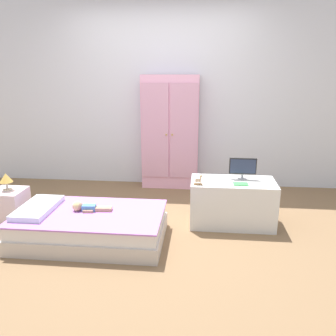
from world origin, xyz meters
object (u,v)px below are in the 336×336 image
Objects in this scene: table_lamp at (6,179)px; tv_monitor at (243,167)px; rocking_horse_toy at (199,180)px; book_green at (241,184)px; wardrobe at (170,133)px; tv_stand at (232,203)px; bed at (91,226)px; nightstand at (10,207)px; doll at (85,207)px.

tv_monitor reaches higher than table_lamp.
book_green is (0.43, 0.05, -0.05)m from rocking_horse_toy.
wardrobe is 1.43m from tv_monitor.
rocking_horse_toy is (2.04, 0.10, 0.02)m from table_lamp.
tv_stand is (2.41, 0.26, -0.28)m from table_lamp.
table_lamp is (-0.99, 0.26, 0.38)m from bed.
table_lamp is 0.66× the size of tv_monitor.
tv_stand reaches higher than bed.
nightstand is 2.63× the size of book_green.
rocking_horse_toy is at bearing 15.85° from doll.
tv_stand is 3.10× the size of tv_monitor.
table_lamp is at bearing -177.31° from rocking_horse_toy.
nightstand is at bearing -176.53° from book_green.
wardrobe is (1.62, 1.44, 0.59)m from nightstand.
tv_monitor is at bearing 27.16° from rocking_horse_toy.
tv_monitor reaches higher than book_green.
nightstand is 3.56× the size of rocking_horse_toy.
rocking_horse_toy is at bearing 2.69° from table_lamp.
book_green is (2.47, 0.15, 0.30)m from nightstand.
nightstand is (-0.92, 0.22, -0.13)m from doll.
wardrobe is at bearing 107.53° from rocking_horse_toy.
nightstand reaches higher than doll.
tv_monitor is (2.51, 0.34, 0.43)m from nightstand.
tv_monitor is at bearing 21.47° from bed.
doll is at bearing -162.17° from tv_stand.
rocking_horse_toy reaches higher than nightstand.
rocking_horse_toy reaches higher than book_green.
tv_monitor reaches higher than rocking_horse_toy.
book_green is (1.49, 0.41, 0.35)m from bed.
wardrobe is 14.28× the size of rocking_horse_toy.
table_lamp is at bearing 165.09° from bed.
wardrobe is at bearing 128.96° from tv_monitor.
tv_stand reaches higher than doll.
nightstand is 2.06× the size of table_lamp.
doll is (-0.06, 0.04, 0.19)m from bed.
rocking_horse_toy is 0.44m from book_green.
bed is at bearing -33.35° from doll.
book_green is (2.47, 0.15, -0.03)m from table_lamp.
doll is 1.36× the size of tv_monitor.
tv_stand is 8.11× the size of rocking_horse_toy.
table_lamp is 2.04m from rocking_horse_toy.
bed is 1.61× the size of tv_stand.
nightstand is at bearing 166.53° from doll.
bed is 5.00× the size of tv_monitor.
table_lamp is at bearing -173.94° from tv_stand.
doll is at bearing -166.53° from book_green.
book_green is at bearing 3.47° from table_lamp.
book_green is at bearing -57.48° from tv_stand.
doll is 3.55× the size of rocking_horse_toy.
tv_stand is at bearing 23.57° from rocking_horse_toy.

